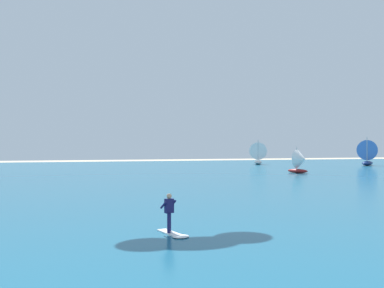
{
  "coord_description": "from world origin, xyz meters",
  "views": [
    {
      "loc": [
        -5.71,
        -1.19,
        3.76
      ],
      "look_at": [
        -0.67,
        16.95,
        3.88
      ],
      "focal_mm": 36.46,
      "sensor_mm": 36.0,
      "label": 1
    }
  ],
  "objects_px": {
    "sailboat_near_shore": "(300,161)",
    "sailboat_outermost": "(368,152)",
    "sailboat_center_horizon": "(258,153)",
    "kitesurfer": "(171,219)"
  },
  "relations": [
    {
      "from": "kitesurfer",
      "to": "sailboat_outermost",
      "type": "distance_m",
      "value": 68.97
    },
    {
      "from": "kitesurfer",
      "to": "sailboat_near_shore",
      "type": "distance_m",
      "value": 40.33
    },
    {
      "from": "sailboat_near_shore",
      "to": "sailboat_outermost",
      "type": "height_order",
      "value": "sailboat_outermost"
    },
    {
      "from": "sailboat_center_horizon",
      "to": "sailboat_outermost",
      "type": "height_order",
      "value": "sailboat_outermost"
    },
    {
      "from": "kitesurfer",
      "to": "sailboat_center_horizon",
      "type": "bearing_deg",
      "value": 61.67
    },
    {
      "from": "sailboat_near_shore",
      "to": "sailboat_center_horizon",
      "type": "bearing_deg",
      "value": 76.82
    },
    {
      "from": "kitesurfer",
      "to": "sailboat_near_shore",
      "type": "bearing_deg",
      "value": 51.45
    },
    {
      "from": "sailboat_outermost",
      "to": "sailboat_near_shore",
      "type": "bearing_deg",
      "value": -146.67
    },
    {
      "from": "sailboat_center_horizon",
      "to": "sailboat_outermost",
      "type": "distance_m",
      "value": 21.15
    },
    {
      "from": "sailboat_near_shore",
      "to": "kitesurfer",
      "type": "bearing_deg",
      "value": -128.55
    }
  ]
}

